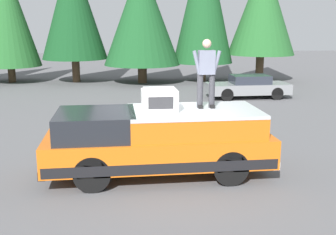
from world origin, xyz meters
TOP-DOWN VIEW (x-y plane):
  - ground_plane at (0.00, 0.00)m, footprint 90.00×90.00m
  - pickup_truck at (-0.15, 0.14)m, footprint 2.01×5.54m
  - compressor_unit at (-0.24, 0.13)m, footprint 0.65×0.84m
  - person_on_truck_bed at (0.05, -1.07)m, footprint 0.29×0.72m
  - parked_car_grey at (10.25, -5.52)m, footprint 1.64×4.10m
  - conifer_far_left at (16.25, -8.22)m, footprint 4.27×4.27m
  - conifer_center_left at (16.38, -0.56)m, footprint 4.75×4.75m
  - conifer_center_right at (17.27, 3.64)m, footprint 4.09×4.09m
  - conifer_right at (17.71, 7.74)m, footprint 3.84×3.84m

SIDE VIEW (x-z plane):
  - ground_plane at x=0.00m, z-range 0.00..0.00m
  - parked_car_grey at x=10.25m, z-range 0.00..1.16m
  - pickup_truck at x=-0.15m, z-range 0.05..1.70m
  - compressor_unit at x=-0.24m, z-range 1.65..2.21m
  - person_on_truck_bed at x=0.05m, z-range 1.71..3.40m
  - conifer_center_left at x=16.38m, z-range 0.57..7.99m
  - conifer_right at x=17.71m, z-range 0.51..8.19m
  - conifer_far_left at x=16.25m, z-range 0.85..8.61m
  - conifer_center_right at x=17.27m, z-range 0.73..8.91m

